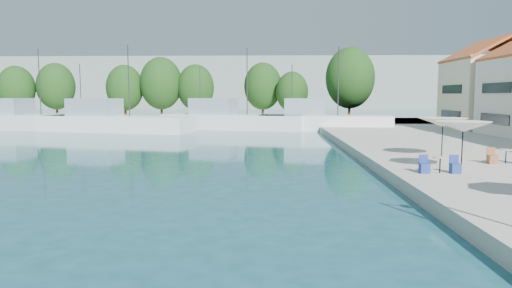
{
  "coord_description": "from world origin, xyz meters",
  "views": [
    {
      "loc": [
        0.32,
        1.44,
        4.18
      ],
      "look_at": [
        -0.45,
        26.0,
        1.54
      ],
      "focal_mm": 32.0,
      "sensor_mm": 36.0,
      "label": 1
    }
  ],
  "objects_px": {
    "trawler_04": "(321,122)",
    "umbrella_white": "(463,127)",
    "umbrella_cream": "(443,122)",
    "trawler_02": "(112,122)",
    "trawler_03": "(230,121)",
    "trawler_01": "(22,120)"
  },
  "relations": [
    {
      "from": "trawler_01",
      "to": "trawler_04",
      "type": "relative_size",
      "value": 1.35
    },
    {
      "from": "trawler_03",
      "to": "umbrella_cream",
      "type": "xyz_separation_m",
      "value": [
        15.04,
        -29.09,
        1.54
      ]
    },
    {
      "from": "trawler_02",
      "to": "trawler_03",
      "type": "bearing_deg",
      "value": 30.72
    },
    {
      "from": "trawler_01",
      "to": "umbrella_white",
      "type": "xyz_separation_m",
      "value": [
        40.0,
        -33.53,
        1.62
      ]
    },
    {
      "from": "trawler_02",
      "to": "trawler_01",
      "type": "bearing_deg",
      "value": 176.82
    },
    {
      "from": "trawler_01",
      "to": "umbrella_white",
      "type": "height_order",
      "value": "trawler_01"
    },
    {
      "from": "trawler_03",
      "to": "trawler_04",
      "type": "distance_m",
      "value": 11.11
    },
    {
      "from": "trawler_02",
      "to": "umbrella_white",
      "type": "height_order",
      "value": "trawler_02"
    },
    {
      "from": "trawler_02",
      "to": "umbrella_cream",
      "type": "height_order",
      "value": "trawler_02"
    },
    {
      "from": "trawler_04",
      "to": "umbrella_white",
      "type": "distance_m",
      "value": 32.4
    },
    {
      "from": "trawler_03",
      "to": "umbrella_cream",
      "type": "height_order",
      "value": "trawler_03"
    },
    {
      "from": "trawler_02",
      "to": "trawler_03",
      "type": "relative_size",
      "value": 1.02
    },
    {
      "from": "trawler_01",
      "to": "trawler_03",
      "type": "bearing_deg",
      "value": 7.15
    },
    {
      "from": "umbrella_white",
      "to": "umbrella_cream",
      "type": "xyz_separation_m",
      "value": [
        0.89,
        4.95,
        -0.08
      ]
    },
    {
      "from": "trawler_02",
      "to": "trawler_04",
      "type": "relative_size",
      "value": 1.17
    },
    {
      "from": "trawler_01",
      "to": "trawler_04",
      "type": "height_order",
      "value": "same"
    },
    {
      "from": "trawler_03",
      "to": "umbrella_cream",
      "type": "relative_size",
      "value": 6.23
    },
    {
      "from": "umbrella_cream",
      "to": "trawler_04",
      "type": "bearing_deg",
      "value": 98.51
    },
    {
      "from": "trawler_03",
      "to": "trawler_01",
      "type": "bearing_deg",
      "value": -164.34
    },
    {
      "from": "trawler_03",
      "to": "umbrella_cream",
      "type": "distance_m",
      "value": 32.78
    },
    {
      "from": "trawler_04",
      "to": "trawler_01",
      "type": "bearing_deg",
      "value": -175.92
    },
    {
      "from": "trawler_01",
      "to": "trawler_04",
      "type": "bearing_deg",
      "value": 3.96
    }
  ]
}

